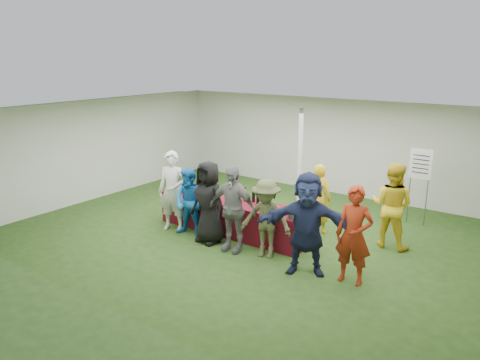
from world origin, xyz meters
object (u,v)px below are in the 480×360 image
Objects in this scene: dump_bucket at (294,214)px; customer_4 at (266,219)px; wine_list_sign at (420,170)px; customer_5 at (307,224)px; serving_table at (233,216)px; staff_back at (392,205)px; staff_pourer at (319,199)px; customer_6 at (354,235)px; customer_1 at (190,202)px; customer_2 at (209,202)px; customer_3 at (232,209)px; customer_0 at (173,191)px.

dump_bucket is 0.17× the size of customer_4.
wine_list_sign is 3.90m from customer_5.
wine_list_sign is at bearing 43.10° from serving_table.
wine_list_sign reaches higher than staff_back.
customer_6 is at bearing 122.91° from staff_pourer.
wine_list_sign reaches higher than staff_pourer.
wine_list_sign is at bearing 64.98° from dump_bucket.
staff_pourer reaches higher than customer_1.
customer_2 is 0.93× the size of customer_5.
dump_bucket is 0.15× the size of customer_2.
customer_2 is 3.19m from customer_6.
staff_pourer is 1.79m from customer_4.
staff_back reaches higher than serving_table.
customer_6 is (3.75, -0.00, 0.12)m from customer_1.
customer_3 reaches higher than serving_table.
customer_0 is at bearing 24.63° from staff_pourer.
customer_2 is at bearing -131.41° from wine_list_sign.
customer_1 is 0.80× the size of customer_5.
dump_bucket is 0.17× the size of staff_pourer.
customer_3 is 2.53m from customer_6.
customer_1 is at bearing 31.47° from staff_pourer.
wine_list_sign reaches higher than customer_6.
customer_6 is at bearing -4.70° from customer_3.
staff_back is at bearing 32.25° from customer_3.
customer_1 is at bearing -24.52° from customer_0.
serving_table is 0.89m from customer_2.
staff_back is 0.94× the size of customer_5.
staff_back is at bearing 39.29° from customer_2.
customer_2 is (0.56, -0.05, 0.12)m from customer_1.
staff_back is 3.77m from customer_2.
customer_3 is at bearing -124.61° from wine_list_sign.
dump_bucket is 2.91m from customer_0.
customer_4 is (1.38, 0.07, -0.09)m from customer_2.
serving_table is at bearing 28.09° from staff_pourer.
staff_back is 1.17× the size of customer_1.
dump_bucket is at bearing -115.02° from wine_list_sign.
staff_back is (1.56, 0.16, 0.10)m from staff_pourer.
customer_5 is (0.97, -0.16, 0.16)m from customer_4.
wine_list_sign is at bearing 55.65° from customer_2.
customer_2 reaches higher than staff_pourer.
customer_3 is at bearing -24.98° from customer_0.
customer_1 is 2.92m from customer_5.
dump_bucket is 1.84m from customer_2.
customer_5 reaches higher than staff_back.
staff_back is at bearing 84.62° from customer_6.
staff_back reaches higher than dump_bucket.
staff_back reaches higher than customer_1.
customer_3 reaches higher than customer_2.
customer_4 is 0.83× the size of customer_5.
customer_2 reaches higher than serving_table.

